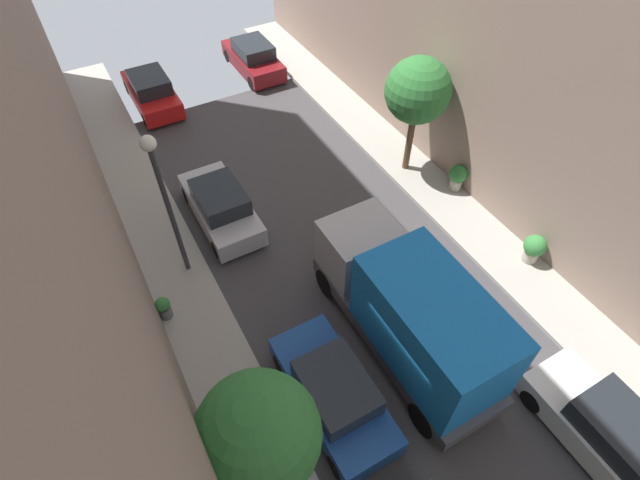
{
  "coord_description": "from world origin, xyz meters",
  "views": [
    {
      "loc": [
        -5.69,
        -4.32,
        12.81
      ],
      "look_at": [
        -0.31,
        5.3,
        0.5
      ],
      "focal_mm": 27.2,
      "sensor_mm": 36.0,
      "label": 1
    }
  ],
  "objects_px": {
    "parked_car_left_5": "(152,92)",
    "parked_car_right_3": "(253,58)",
    "parked_car_left_4": "(221,206)",
    "street_tree_1": "(418,91)",
    "potted_plant_0": "(458,176)",
    "lamp_post": "(163,189)",
    "parked_car_left_3": "(334,392)",
    "street_tree_2": "(258,435)",
    "delivery_truck": "(410,311)",
    "parked_car_right_2": "(608,433)",
    "potted_plant_1": "(164,307)",
    "potted_plant_2": "(534,248)"
  },
  "relations": [
    {
      "from": "parked_car_left_5",
      "to": "parked_car_right_3",
      "type": "relative_size",
      "value": 1.0
    },
    {
      "from": "parked_car_left_4",
      "to": "street_tree_1",
      "type": "distance_m",
      "value": 8.09
    },
    {
      "from": "potted_plant_0",
      "to": "lamp_post",
      "type": "relative_size",
      "value": 0.2
    },
    {
      "from": "parked_car_left_3",
      "to": "parked_car_left_5",
      "type": "distance_m",
      "value": 16.71
    },
    {
      "from": "street_tree_1",
      "to": "street_tree_2",
      "type": "relative_size",
      "value": 0.98
    },
    {
      "from": "delivery_truck",
      "to": "street_tree_1",
      "type": "height_order",
      "value": "street_tree_1"
    },
    {
      "from": "parked_car_right_2",
      "to": "street_tree_1",
      "type": "relative_size",
      "value": 0.9
    },
    {
      "from": "parked_car_right_2",
      "to": "street_tree_1",
      "type": "bearing_deg",
      "value": 79.41
    },
    {
      "from": "delivery_truck",
      "to": "parked_car_left_4",
      "type": "bearing_deg",
      "value": 109.94
    },
    {
      "from": "lamp_post",
      "to": "parked_car_right_2",
      "type": "bearing_deg",
      "value": -55.44
    },
    {
      "from": "delivery_truck",
      "to": "street_tree_2",
      "type": "xyz_separation_m",
      "value": [
        -5.09,
        -1.71,
        1.88
      ]
    },
    {
      "from": "street_tree_1",
      "to": "potted_plant_0",
      "type": "bearing_deg",
      "value": -64.65
    },
    {
      "from": "lamp_post",
      "to": "parked_car_left_5",
      "type": "bearing_deg",
      "value": 79.59
    },
    {
      "from": "parked_car_left_3",
      "to": "street_tree_1",
      "type": "bearing_deg",
      "value": 43.32
    },
    {
      "from": "delivery_truck",
      "to": "parked_car_right_3",
      "type": "bearing_deg",
      "value": 80.84
    },
    {
      "from": "potted_plant_1",
      "to": "potted_plant_2",
      "type": "xyz_separation_m",
      "value": [
        11.37,
        -3.81,
        0.17
      ]
    },
    {
      "from": "parked_car_left_3",
      "to": "potted_plant_1",
      "type": "distance_m",
      "value": 5.78
    },
    {
      "from": "parked_car_left_4",
      "to": "street_tree_2",
      "type": "xyz_separation_m",
      "value": [
        -2.39,
        -9.16,
        2.95
      ]
    },
    {
      "from": "parked_car_left_5",
      "to": "street_tree_1",
      "type": "relative_size",
      "value": 0.9
    },
    {
      "from": "lamp_post",
      "to": "potted_plant_1",
      "type": "bearing_deg",
      "value": -128.56
    },
    {
      "from": "parked_car_left_5",
      "to": "parked_car_right_3",
      "type": "xyz_separation_m",
      "value": [
        5.4,
        0.59,
        0.0
      ]
    },
    {
      "from": "delivery_truck",
      "to": "potted_plant_1",
      "type": "relative_size",
      "value": 8.02
    },
    {
      "from": "street_tree_1",
      "to": "potted_plant_0",
      "type": "relative_size",
      "value": 4.43
    },
    {
      "from": "potted_plant_1",
      "to": "lamp_post",
      "type": "xyz_separation_m",
      "value": [
        1.19,
        1.5,
        3.07
      ]
    },
    {
      "from": "parked_car_left_3",
      "to": "street_tree_2",
      "type": "xyz_separation_m",
      "value": [
        -2.39,
        -1.15,
        2.95
      ]
    },
    {
      "from": "street_tree_1",
      "to": "potted_plant_2",
      "type": "xyz_separation_m",
      "value": [
        0.76,
        -6.02,
        -2.82
      ]
    },
    {
      "from": "parked_car_left_3",
      "to": "potted_plant_1",
      "type": "xyz_separation_m",
      "value": [
        -3.09,
        4.88,
        -0.13
      ]
    },
    {
      "from": "delivery_truck",
      "to": "potted_plant_2",
      "type": "bearing_deg",
      "value": 5.18
    },
    {
      "from": "parked_car_left_5",
      "to": "delivery_truck",
      "type": "bearing_deg",
      "value": -80.51
    },
    {
      "from": "street_tree_2",
      "to": "parked_car_left_5",
      "type": "bearing_deg",
      "value": 82.37
    },
    {
      "from": "lamp_post",
      "to": "parked_car_left_3",
      "type": "bearing_deg",
      "value": -73.41
    },
    {
      "from": "potted_plant_0",
      "to": "parked_car_left_5",
      "type": "bearing_deg",
      "value": 126.07
    },
    {
      "from": "parked_car_right_2",
      "to": "street_tree_2",
      "type": "bearing_deg",
      "value": 158.47
    },
    {
      "from": "parked_car_right_3",
      "to": "delivery_truck",
      "type": "distance_m",
      "value": 16.99
    },
    {
      "from": "parked_car_left_4",
      "to": "parked_car_right_2",
      "type": "height_order",
      "value": "same"
    },
    {
      "from": "parked_car_right_3",
      "to": "street_tree_2",
      "type": "distance_m",
      "value": 20.25
    },
    {
      "from": "potted_plant_1",
      "to": "potted_plant_0",
      "type": "bearing_deg",
      "value": 1.18
    },
    {
      "from": "potted_plant_1",
      "to": "parked_car_left_4",
      "type": "bearing_deg",
      "value": 45.34
    },
    {
      "from": "parked_car_right_2",
      "to": "potted_plant_2",
      "type": "distance_m",
      "value": 6.02
    },
    {
      "from": "potted_plant_0",
      "to": "potted_plant_1",
      "type": "xyz_separation_m",
      "value": [
        -11.54,
        -0.24,
        -0.16
      ]
    },
    {
      "from": "parked_car_left_4",
      "to": "parked_car_right_2",
      "type": "relative_size",
      "value": 1.0
    },
    {
      "from": "parked_car_right_2",
      "to": "parked_car_right_3",
      "type": "bearing_deg",
      "value": 90.0
    },
    {
      "from": "parked_car_left_5",
      "to": "street_tree_2",
      "type": "relative_size",
      "value": 0.88
    },
    {
      "from": "parked_car_left_5",
      "to": "delivery_truck",
      "type": "relative_size",
      "value": 0.64
    },
    {
      "from": "parked_car_right_2",
      "to": "potted_plant_1",
      "type": "bearing_deg",
      "value": 133.03
    },
    {
      "from": "parked_car_left_4",
      "to": "delivery_truck",
      "type": "xyz_separation_m",
      "value": [
        2.7,
        -7.44,
        1.07
      ]
    },
    {
      "from": "potted_plant_2",
      "to": "potted_plant_0",
      "type": "bearing_deg",
      "value": 87.6
    },
    {
      "from": "parked_car_left_4",
      "to": "lamp_post",
      "type": "xyz_separation_m",
      "value": [
        -1.9,
        -1.63,
        2.94
      ]
    },
    {
      "from": "street_tree_1",
      "to": "lamp_post",
      "type": "height_order",
      "value": "lamp_post"
    },
    {
      "from": "parked_car_left_5",
      "to": "parked_car_right_2",
      "type": "height_order",
      "value": "same"
    }
  ]
}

